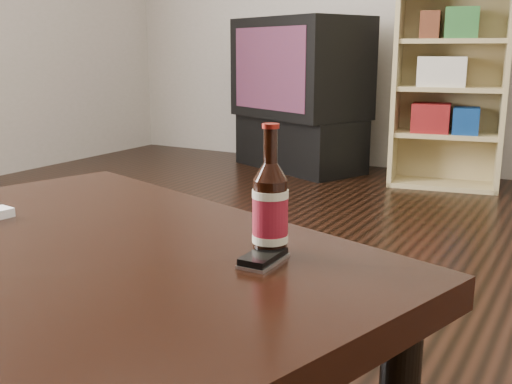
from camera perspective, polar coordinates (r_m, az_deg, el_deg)
The scene contains 7 objects.
floor at distance 1.73m, azimuth -9.59°, elevation -15.65°, with size 5.00×6.00×0.01m, color black.
tv_stand at distance 4.28m, azimuth 4.16°, elevation 4.70°, with size 0.92×0.46×0.37m, color black.
tv at distance 4.24m, azimuth 4.27°, elevation 11.68°, with size 1.05×0.87×0.67m.
bookshelf at distance 3.85m, azimuth 17.83°, elevation 9.73°, with size 0.69×0.41×1.20m.
coffee_table at distance 1.26m, azimuth -14.40°, elevation -6.99°, with size 1.38×1.04×0.46m.
beer_bottle at distance 1.09m, azimuth 1.36°, elevation -1.67°, with size 0.07×0.07×0.24m.
phone at distance 1.07m, azimuth 0.69°, elevation -6.32°, with size 0.06×0.11×0.02m.
Camera 1 is at (0.99, -1.15, 0.83)m, focal length 42.00 mm.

